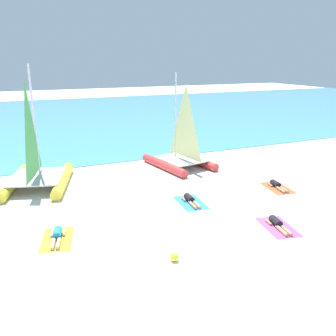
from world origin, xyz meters
TOP-DOWN VIEW (x-y plane):
  - ground_plane at (0.00, 10.00)m, footprint 120.00×120.00m
  - ocean_water at (0.00, 30.68)m, footprint 120.00×40.00m
  - sailboat_red at (2.39, 8.34)m, footprint 3.43×4.70m
  - sailboat_yellow at (-5.90, 8.08)m, footprint 4.21×5.36m
  - towel_leftmost at (-5.78, 1.83)m, footprint 1.50×2.10m
  - sunbather_leftmost at (-5.77, 1.89)m, footprint 0.74×1.56m
  - towel_center_left at (0.33, 2.95)m, footprint 1.26×1.99m
  - sunbather_center_left at (0.33, 3.02)m, footprint 0.58×1.57m
  - towel_center_right at (2.32, -0.67)m, footprint 1.47×2.09m
  - sunbather_center_right at (2.33, -0.61)m, footprint 0.72×1.56m
  - towel_rightmost at (5.31, 2.90)m, footprint 1.42×2.06m
  - sunbather_rightmost at (5.32, 2.97)m, footprint 0.67×1.56m
  - beach_ball at (-2.45, -1.24)m, footprint 0.30×0.30m

SIDE VIEW (x-z plane):
  - ground_plane at x=0.00m, z-range 0.00..0.00m
  - towel_leftmost at x=-5.78m, z-range 0.00..0.01m
  - towel_center_left at x=0.33m, z-range 0.00..0.01m
  - towel_center_right at x=2.32m, z-range 0.00..0.01m
  - towel_rightmost at x=5.31m, z-range 0.00..0.01m
  - ocean_water at x=0.00m, z-range 0.00..0.05m
  - sunbather_leftmost at x=-5.77m, z-range -0.02..0.28m
  - sunbather_center_left at x=0.33m, z-range -0.02..0.28m
  - sunbather_center_right at x=2.33m, z-range -0.02..0.28m
  - sunbather_rightmost at x=5.32m, z-range -0.02..0.28m
  - beach_ball at x=-2.45m, z-range 0.00..0.30m
  - sailboat_red at x=2.39m, z-range -1.97..3.64m
  - sailboat_yellow at x=-5.90m, z-range -2.16..3.99m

